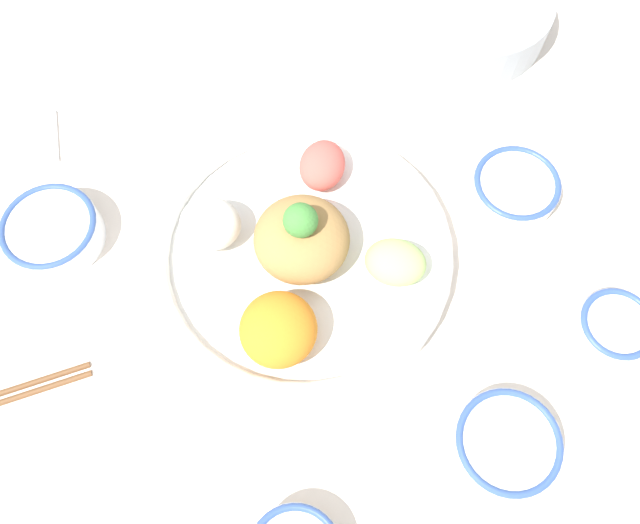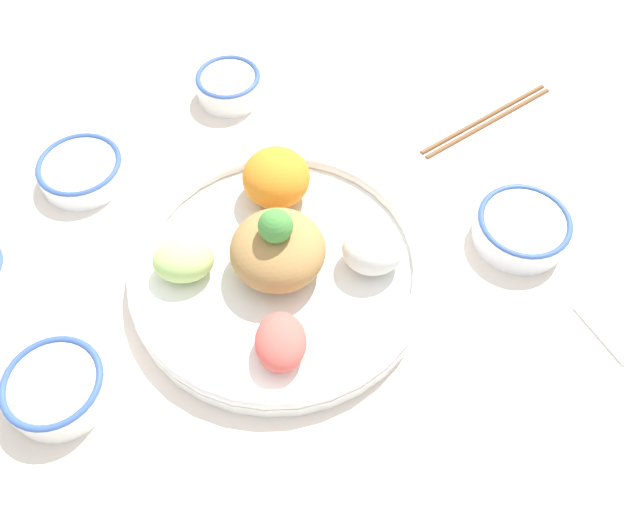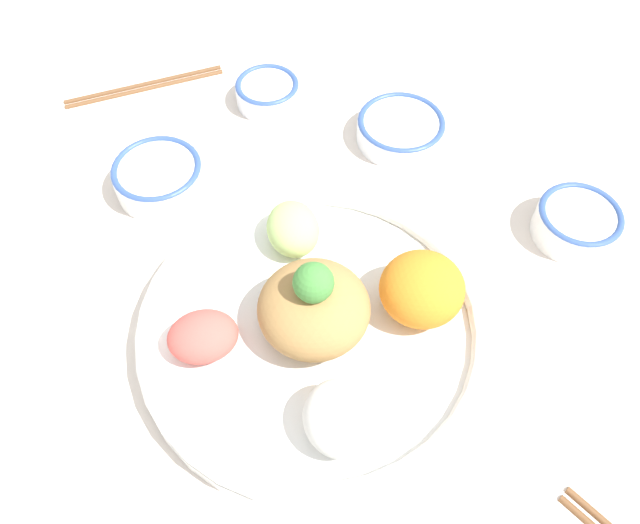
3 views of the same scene
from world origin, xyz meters
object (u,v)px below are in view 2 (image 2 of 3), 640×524
at_px(rice_bowl_plain, 57,388).
at_px(sauce_bowl_red, 522,227).
at_px(serving_spoon_main, 625,360).
at_px(sauce_bowl_dark, 81,170).
at_px(chopsticks_pair_far, 487,119).
at_px(rice_bowl_blue, 229,85).
at_px(salad_platter, 280,260).

bearing_deg(rice_bowl_plain, sauce_bowl_red, -9.23).
height_order(sauce_bowl_red, serving_spoon_main, sauce_bowl_red).
height_order(sauce_bowl_dark, chopsticks_pair_far, sauce_bowl_dark).
bearing_deg(sauce_bowl_dark, rice_bowl_blue, 10.53).
xyz_separation_m(salad_platter, rice_bowl_plain, (-0.27, -0.02, -0.00)).
bearing_deg(sauce_bowl_dark, salad_platter, -59.76).
bearing_deg(sauce_bowl_dark, rice_bowl_plain, -113.54).
bearing_deg(rice_bowl_plain, salad_platter, 3.61).
height_order(sauce_bowl_dark, rice_bowl_plain, rice_bowl_plain).
bearing_deg(rice_bowl_blue, sauce_bowl_dark, -169.47).
relative_size(salad_platter, rice_bowl_blue, 3.77).
height_order(rice_bowl_blue, sauce_bowl_dark, rice_bowl_blue).
bearing_deg(chopsticks_pair_far, rice_bowl_plain, 3.83).
bearing_deg(chopsticks_pair_far, salad_platter, 6.92).
xyz_separation_m(salad_platter, serving_spoon_main, (0.26, -0.29, -0.02)).
xyz_separation_m(chopsticks_pair_far, serving_spoon_main, (-0.10, -0.36, -0.00)).
relative_size(rice_bowl_blue, chopsticks_pair_far, 0.40).
distance_m(sauce_bowl_dark, rice_bowl_plain, 0.30).
bearing_deg(rice_bowl_plain, serving_spoon_main, -27.14).
height_order(sauce_bowl_red, chopsticks_pair_far, sauce_bowl_red).
bearing_deg(sauce_bowl_dark, chopsticks_pair_far, -19.68).
height_order(rice_bowl_blue, chopsticks_pair_far, rice_bowl_blue).
relative_size(rice_bowl_plain, chopsticks_pair_far, 0.45).
relative_size(sauce_bowl_dark, rice_bowl_plain, 1.05).
bearing_deg(chopsticks_pair_far, sauce_bowl_dark, -23.76).
height_order(sauce_bowl_red, rice_bowl_blue, same).
height_order(sauce_bowl_red, sauce_bowl_dark, sauce_bowl_red).
height_order(rice_bowl_blue, serving_spoon_main, rice_bowl_blue).
xyz_separation_m(rice_bowl_plain, serving_spoon_main, (0.53, -0.27, -0.02)).
distance_m(salad_platter, rice_bowl_plain, 0.27).
distance_m(sauce_bowl_red, rice_bowl_plain, 0.54).
distance_m(sauce_bowl_dark, chopsticks_pair_far, 0.55).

